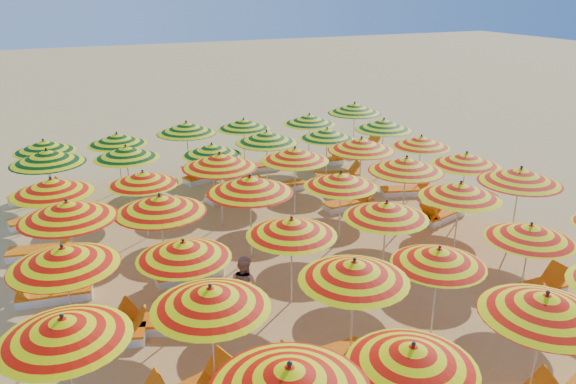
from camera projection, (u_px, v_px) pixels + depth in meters
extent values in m
plane|color=tan|center=(295.00, 250.00, 15.91)|extent=(120.00, 120.00, 0.00)
cone|color=orange|center=(290.00, 379.00, 7.52)|extent=(2.91, 2.91, 0.43)
sphere|color=black|center=(290.00, 364.00, 7.43)|extent=(0.08, 0.08, 0.08)
cone|color=orange|center=(413.00, 356.00, 8.37)|extent=(2.65, 2.65, 0.38)
sphere|color=black|center=(414.00, 344.00, 8.29)|extent=(0.07, 0.07, 0.07)
cylinder|color=silver|center=(537.00, 352.00, 9.74)|extent=(0.04, 0.04, 2.19)
cone|color=orange|center=(546.00, 305.00, 9.41)|extent=(2.71, 2.71, 0.42)
sphere|color=black|center=(548.00, 293.00, 9.33)|extent=(0.07, 0.07, 0.07)
cylinder|color=silver|center=(71.00, 376.00, 9.20)|extent=(0.04, 0.04, 2.12)
cone|color=orange|center=(64.00, 328.00, 8.88)|extent=(2.51, 2.51, 0.40)
sphere|color=black|center=(62.00, 316.00, 8.80)|extent=(0.07, 0.07, 0.07)
cylinder|color=silver|center=(213.00, 342.00, 10.08)|extent=(0.04, 0.04, 2.12)
cone|color=orange|center=(211.00, 297.00, 9.76)|extent=(2.60, 2.60, 0.40)
sphere|color=black|center=(210.00, 286.00, 9.68)|extent=(0.07, 0.07, 0.07)
cylinder|color=silver|center=(352.00, 312.00, 10.96)|extent=(0.04, 0.04, 2.14)
cone|color=orange|center=(354.00, 270.00, 10.64)|extent=(2.43, 2.43, 0.41)
sphere|color=black|center=(355.00, 259.00, 10.56)|extent=(0.07, 0.07, 0.07)
cylinder|color=silver|center=(435.00, 293.00, 11.83)|extent=(0.04, 0.04, 1.97)
cone|color=orange|center=(439.00, 257.00, 11.53)|extent=(2.06, 2.06, 0.38)
sphere|color=black|center=(440.00, 247.00, 11.46)|extent=(0.07, 0.07, 0.07)
cylinder|color=silver|center=(525.00, 266.00, 12.93)|extent=(0.04, 0.04, 1.98)
cone|color=orange|center=(530.00, 232.00, 12.63)|extent=(2.31, 2.31, 0.38)
sphere|color=black|center=(532.00, 223.00, 12.56)|extent=(0.07, 0.07, 0.07)
cylinder|color=silver|center=(70.00, 299.00, 11.40)|extent=(0.04, 0.04, 2.19)
cone|color=orange|center=(63.00, 257.00, 11.07)|extent=(2.65, 2.65, 0.42)
sphere|color=black|center=(62.00, 246.00, 10.99)|extent=(0.07, 0.07, 0.07)
cylinder|color=silver|center=(186.00, 286.00, 12.05)|extent=(0.04, 0.04, 2.01)
cone|color=orange|center=(184.00, 250.00, 11.74)|extent=(2.58, 2.58, 0.38)
sphere|color=black|center=(183.00, 240.00, 11.67)|extent=(0.07, 0.07, 0.07)
cylinder|color=silver|center=(292.00, 263.00, 12.99)|extent=(0.04, 0.04, 2.08)
cone|color=orange|center=(292.00, 227.00, 12.67)|extent=(2.56, 2.56, 0.40)
sphere|color=black|center=(292.00, 218.00, 12.59)|extent=(0.07, 0.07, 0.07)
cylinder|color=silver|center=(384.00, 244.00, 13.93)|extent=(0.04, 0.04, 2.09)
cone|color=orange|center=(386.00, 210.00, 13.62)|extent=(2.15, 2.15, 0.40)
sphere|color=black|center=(387.00, 201.00, 13.54)|extent=(0.07, 0.07, 0.07)
cylinder|color=silver|center=(457.00, 223.00, 15.06)|extent=(0.04, 0.04, 2.15)
cone|color=orange|center=(460.00, 190.00, 14.74)|extent=(2.70, 2.70, 0.41)
sphere|color=black|center=(461.00, 182.00, 14.65)|extent=(0.07, 0.07, 0.07)
cylinder|color=silver|center=(515.00, 209.00, 15.84)|extent=(0.04, 0.04, 2.28)
cone|color=orange|center=(520.00, 176.00, 15.50)|extent=(2.59, 2.59, 0.43)
sphere|color=black|center=(522.00, 167.00, 15.41)|extent=(0.08, 0.08, 0.08)
cylinder|color=silver|center=(73.00, 248.00, 13.46)|extent=(0.04, 0.04, 2.28)
cone|color=orange|center=(67.00, 210.00, 13.12)|extent=(2.97, 2.97, 0.44)
sphere|color=black|center=(66.00, 200.00, 13.03)|extent=(0.08, 0.08, 0.08)
cylinder|color=silver|center=(163.00, 240.00, 13.93)|extent=(0.04, 0.04, 2.25)
cone|color=orange|center=(160.00, 204.00, 13.59)|extent=(2.97, 2.97, 0.43)
sphere|color=black|center=(159.00, 194.00, 13.51)|extent=(0.07, 0.07, 0.07)
cylinder|color=silver|center=(251.00, 220.00, 15.07)|extent=(0.04, 0.04, 2.31)
cone|color=orange|center=(250.00, 185.00, 14.73)|extent=(3.00, 3.00, 0.44)
sphere|color=black|center=(250.00, 175.00, 14.64)|extent=(0.08, 0.08, 0.08)
cylinder|color=silver|center=(340.00, 209.00, 16.03)|extent=(0.04, 0.04, 2.09)
cone|color=orange|center=(341.00, 180.00, 15.72)|extent=(2.54, 2.54, 0.40)
sphere|color=black|center=(341.00, 172.00, 15.64)|extent=(0.07, 0.07, 0.07)
cylinder|color=silver|center=(404.00, 195.00, 16.88)|extent=(0.04, 0.04, 2.25)
cone|color=orange|center=(406.00, 164.00, 16.54)|extent=(2.92, 2.92, 0.43)
sphere|color=black|center=(407.00, 156.00, 16.45)|extent=(0.08, 0.08, 0.08)
cylinder|color=silver|center=(463.00, 187.00, 17.69)|extent=(0.04, 0.04, 2.14)
cone|color=orange|center=(466.00, 159.00, 17.37)|extent=(2.64, 2.64, 0.41)
sphere|color=black|center=(467.00, 152.00, 17.28)|extent=(0.07, 0.07, 0.07)
cylinder|color=silver|center=(57.00, 218.00, 15.32)|extent=(0.04, 0.04, 2.17)
cone|color=orange|center=(51.00, 186.00, 14.99)|extent=(2.60, 2.60, 0.41)
sphere|color=black|center=(50.00, 178.00, 14.90)|extent=(0.07, 0.07, 0.07)
cylinder|color=silver|center=(146.00, 206.00, 16.40)|extent=(0.04, 0.04, 2.00)
cone|color=orange|center=(143.00, 178.00, 16.10)|extent=(2.66, 2.66, 0.38)
sphere|color=black|center=(142.00, 171.00, 16.02)|extent=(0.07, 0.07, 0.07)
cylinder|color=silver|center=(221.00, 191.00, 17.15)|extent=(0.04, 0.04, 2.28)
cone|color=orange|center=(220.00, 161.00, 16.80)|extent=(2.39, 2.39, 0.43)
sphere|color=black|center=(219.00, 153.00, 16.72)|extent=(0.08, 0.08, 0.08)
cylinder|color=silver|center=(295.00, 182.00, 18.07)|extent=(0.04, 0.04, 2.18)
cone|color=orange|center=(295.00, 154.00, 17.74)|extent=(2.87, 2.87, 0.42)
sphere|color=black|center=(295.00, 147.00, 17.65)|extent=(0.07, 0.07, 0.07)
cylinder|color=silver|center=(360.00, 172.00, 18.95)|extent=(0.04, 0.04, 2.25)
cone|color=orange|center=(361.00, 144.00, 18.61)|extent=(2.63, 2.63, 0.43)
sphere|color=black|center=(362.00, 137.00, 18.52)|extent=(0.08, 0.08, 0.08)
cylinder|color=silver|center=(419.00, 165.00, 20.01)|extent=(0.04, 0.04, 2.03)
cone|color=orange|center=(421.00, 141.00, 19.71)|extent=(2.38, 2.38, 0.39)
sphere|color=black|center=(422.00, 135.00, 19.63)|extent=(0.07, 0.07, 0.07)
cylinder|color=silver|center=(52.00, 187.00, 17.57)|extent=(0.04, 0.04, 2.27)
cone|color=#788406|center=(47.00, 157.00, 17.22)|extent=(2.62, 2.62, 0.43)
sphere|color=black|center=(46.00, 149.00, 17.14)|extent=(0.08, 0.08, 0.08)
cylinder|color=silver|center=(129.00, 179.00, 18.48)|extent=(0.04, 0.04, 2.12)
cone|color=#788406|center=(126.00, 152.00, 18.16)|extent=(2.29, 2.29, 0.40)
sphere|color=black|center=(125.00, 145.00, 18.07)|extent=(0.07, 0.07, 0.07)
cylinder|color=silver|center=(213.00, 174.00, 19.19)|extent=(0.04, 0.04, 1.99)
cone|color=#788406|center=(212.00, 149.00, 18.89)|extent=(2.52, 2.52, 0.38)
sphere|color=black|center=(211.00, 143.00, 18.81)|extent=(0.07, 0.07, 0.07)
cylinder|color=silver|center=(267.00, 163.00, 20.00)|extent=(0.04, 0.04, 2.20)
cone|color=#788406|center=(267.00, 137.00, 19.67)|extent=(2.91, 2.91, 0.42)
sphere|color=black|center=(266.00, 130.00, 19.58)|extent=(0.07, 0.07, 0.07)
cylinder|color=silver|center=(326.00, 156.00, 21.04)|extent=(0.04, 0.04, 2.04)
cone|color=#788406|center=(327.00, 134.00, 20.73)|extent=(2.66, 2.66, 0.39)
sphere|color=black|center=(327.00, 128.00, 20.65)|extent=(0.07, 0.07, 0.07)
cylinder|color=silver|center=(382.00, 149.00, 21.75)|extent=(0.04, 0.04, 2.20)
cone|color=#788406|center=(384.00, 124.00, 21.42)|extent=(2.77, 2.77, 0.42)
sphere|color=black|center=(384.00, 118.00, 21.34)|extent=(0.07, 0.07, 0.07)
cylinder|color=silver|center=(48.00, 171.00, 19.39)|extent=(0.04, 0.04, 2.06)
cone|color=#788406|center=(44.00, 146.00, 19.07)|extent=(2.32, 2.32, 0.39)
sphere|color=black|center=(43.00, 140.00, 19.00)|extent=(0.07, 0.07, 0.07)
cylinder|color=silver|center=(120.00, 163.00, 20.16)|extent=(0.04, 0.04, 2.09)
cone|color=#788406|center=(117.00, 139.00, 19.84)|extent=(2.16, 2.16, 0.40)
sphere|color=black|center=(116.00, 133.00, 19.76)|extent=(0.07, 0.07, 0.07)
cylinder|color=silver|center=(188.00, 153.00, 21.16)|extent=(0.04, 0.04, 2.23)
cone|color=#788406|center=(186.00, 128.00, 20.83)|extent=(2.59, 2.59, 0.42)
sphere|color=black|center=(186.00, 121.00, 20.74)|extent=(0.07, 0.07, 0.07)
cylinder|color=silver|center=(244.00, 146.00, 22.23)|extent=(0.04, 0.04, 2.10)
cone|color=#788406|center=(244.00, 124.00, 21.92)|extent=(2.59, 2.59, 0.40)
sphere|color=black|center=(243.00, 118.00, 21.84)|extent=(0.07, 0.07, 0.07)
cylinder|color=silver|center=(309.00, 141.00, 22.99)|extent=(0.04, 0.04, 2.10)
cone|color=#788406|center=(309.00, 119.00, 22.67)|extent=(2.38, 2.38, 0.40)
sphere|color=black|center=(309.00, 114.00, 22.59)|extent=(0.07, 0.07, 0.07)
cylinder|color=silver|center=(354.00, 131.00, 24.20)|extent=(0.04, 0.04, 2.28)
cone|color=#788406|center=(355.00, 108.00, 23.85)|extent=(2.69, 2.69, 0.43)
sphere|color=black|center=(355.00, 102.00, 23.77)|extent=(0.08, 0.08, 0.08)
cube|color=orange|center=(220.00, 366.00, 10.40)|extent=(0.52, 0.66, 0.48)
cube|color=white|center=(326.00, 361.00, 11.08)|extent=(1.71, 0.62, 0.20)
cube|color=orange|center=(327.00, 356.00, 11.03)|extent=(1.71, 0.62, 0.06)
cube|color=orange|center=(295.00, 356.00, 10.68)|extent=(0.38, 0.59, 0.48)
cube|color=white|center=(532.00, 292.00, 13.57)|extent=(1.71, 0.60, 0.20)
cube|color=orange|center=(533.00, 287.00, 13.52)|extent=(1.71, 0.60, 0.06)
cube|color=orange|center=(556.00, 274.00, 13.70)|extent=(0.37, 0.58, 0.48)
cube|color=white|center=(104.00, 338.00, 11.81)|extent=(1.79, 1.04, 0.20)
cube|color=orange|center=(104.00, 333.00, 11.76)|extent=(1.79, 1.04, 0.06)
cube|color=orange|center=(137.00, 322.00, 11.77)|extent=(0.51, 0.66, 0.48)
cube|color=white|center=(163.00, 326.00, 12.24)|extent=(1.79, 1.20, 0.20)
cube|color=orange|center=(162.00, 320.00, 12.20)|extent=(1.79, 1.20, 0.06)
cube|color=orange|center=(129.00, 312.00, 12.11)|extent=(0.56, 0.68, 0.48)
cube|color=white|center=(55.00, 296.00, 13.41)|extent=(1.76, 0.79, 0.20)
cube|color=orange|center=(54.00, 291.00, 13.37)|extent=(1.76, 0.79, 0.06)
cube|color=orange|center=(21.00, 287.00, 13.11)|extent=(0.44, 0.62, 0.48)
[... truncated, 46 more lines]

